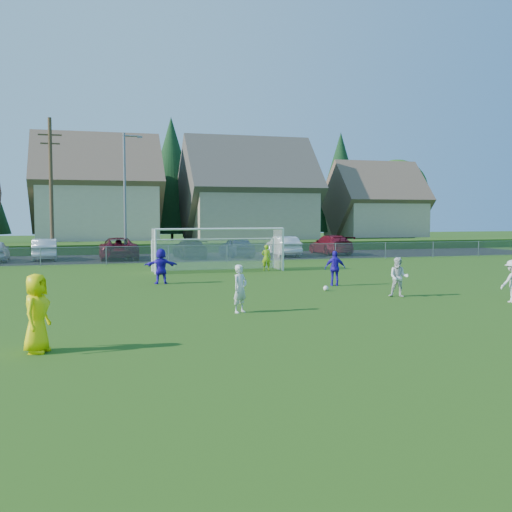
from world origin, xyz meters
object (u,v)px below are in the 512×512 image
object	(u,v)px
soccer_goal	(217,243)
player_blue_a	(335,268)
player_white_b	(399,277)
goalkeeper	(266,258)
car_d	(190,249)
soccer_ball	(326,288)
referee	(37,313)
car_c	(118,248)
player_white_a	(240,289)
car_g	(331,245)
car_b	(45,249)
player_blue_b	(161,266)
car_e	(236,247)
car_f	(283,246)

from	to	relation	value
soccer_goal	player_blue_a	bearing A→B (deg)	-67.05
player_white_b	goalkeeper	bearing A→B (deg)	128.36
car_d	goalkeeper	bearing A→B (deg)	103.89
soccer_ball	referee	world-z (taller)	referee
referee	car_c	bearing A→B (deg)	14.27
goalkeeper	player_white_a	bearing A→B (deg)	89.84
car_d	car_g	bearing A→B (deg)	-174.48
soccer_ball	car_b	world-z (taller)	car_b
player_white_a	car_d	xyz separation A→B (m)	(2.64, 24.89, -0.09)
player_blue_a	car_b	world-z (taller)	player_blue_a
player_blue_b	car_c	world-z (taller)	player_blue_b
player_white_a	car_c	distance (m)	25.55
player_blue_b	goalkeeper	bearing A→B (deg)	-140.47
player_blue_b	car_e	bearing A→B (deg)	-112.75
car_c	player_blue_a	bearing A→B (deg)	114.09
player_blue_a	car_g	world-z (taller)	player_blue_a
player_blue_a	goalkeeper	distance (m)	8.04
referee	player_blue_b	bearing A→B (deg)	2.04
player_blue_a	car_b	distance (m)	24.21
car_e	car_f	world-z (taller)	car_f
player_blue_a	car_f	bearing A→B (deg)	-84.84
soccer_ball	car_c	bearing A→B (deg)	109.57
player_blue_b	car_d	distance (m)	16.39
car_f	car_g	bearing A→B (deg)	-167.47
soccer_ball	soccer_goal	distance (m)	10.55
car_c	car_d	xyz separation A→B (m)	(5.16, -0.53, -0.08)
player_white_b	player_blue_b	world-z (taller)	player_blue_b
player_white_a	player_blue_a	world-z (taller)	player_blue_a
player_blue_b	car_c	distance (m)	16.43
player_white_a	car_f	distance (m)	27.07
car_b	car_f	bearing A→B (deg)	175.18
car_d	car_e	size ratio (longest dim) A/B	1.11
soccer_ball	car_e	xyz separation A→B (m)	(1.37, 20.79, 0.64)
player_blue_a	car_e	world-z (taller)	player_blue_a
car_b	car_c	xyz separation A→B (m)	(5.08, -0.59, 0.03)
car_c	car_d	world-z (taller)	car_c
car_d	soccer_goal	xyz separation A→B (m)	(-0.20, -10.32, 0.91)
referee	car_f	distance (m)	33.51
referee	player_blue_b	world-z (taller)	referee
player_white_a	car_b	xyz separation A→B (m)	(-7.60, 26.01, -0.04)
car_c	player_white_a	bearing A→B (deg)	95.90
car_b	soccer_goal	bearing A→B (deg)	129.31
car_b	car_g	xyz separation A→B (m)	(22.03, -0.08, 0.02)
goalkeeper	car_b	bearing A→B (deg)	-22.72
player_blue_b	car_e	world-z (taller)	player_blue_b
player_blue_a	car_f	size ratio (longest dim) A/B	0.34
goalkeeper	soccer_goal	distance (m)	2.98
car_d	car_f	distance (m)	7.42
player_white_a	goalkeeper	size ratio (longest dim) A/B	1.07
player_blue_a	car_d	xyz separation A→B (m)	(-3.42, 18.87, -0.09)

